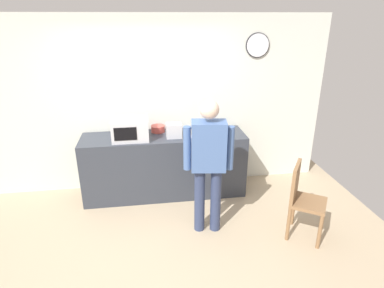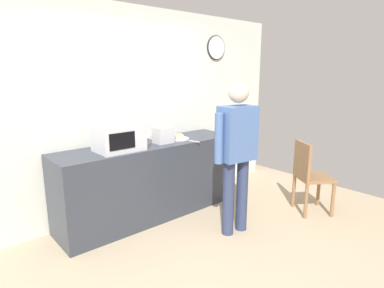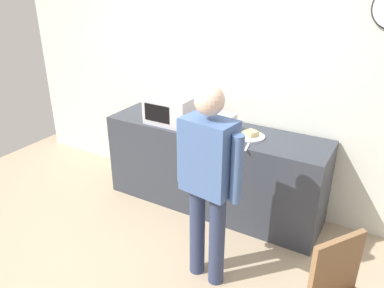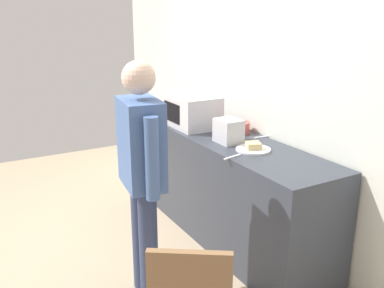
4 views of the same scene
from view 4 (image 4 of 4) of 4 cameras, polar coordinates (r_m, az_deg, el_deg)
ground_plane at (r=3.80m, az=-13.26°, el=-14.81°), size 6.00×6.00×0.00m
back_wall at (r=4.02m, az=7.95°, el=7.22°), size 5.40×0.13×2.60m
kitchen_counter at (r=3.91m, az=4.43°, el=-5.71°), size 2.37×0.62×0.94m
microwave at (r=4.06m, az=0.08°, el=4.40°), size 0.50×0.39×0.30m
sandwich_plate at (r=3.41m, az=8.18°, el=-0.54°), size 0.28×0.28×0.07m
salad_bowl at (r=3.90m, az=6.22°, el=2.24°), size 0.20×0.20×0.10m
toaster at (r=3.57m, az=4.90°, el=1.75°), size 0.22×0.18×0.20m
fork_utensil at (r=3.23m, az=5.43°, el=-1.72°), size 0.05×0.17×0.01m
spoon_utensil at (r=3.79m, az=9.48°, el=0.96°), size 0.04×0.17×0.01m
person_standing at (r=2.89m, az=-6.72°, el=-2.92°), size 0.59×0.29×1.70m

